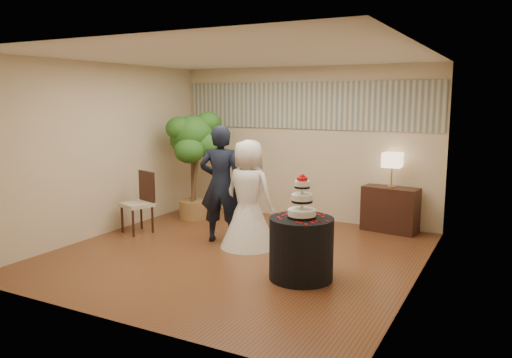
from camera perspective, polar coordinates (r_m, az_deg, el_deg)
The scene contains 15 objects.
floor at distance 7.32m, azimuth -2.17°, elevation -8.53°, with size 5.00×5.00×0.00m, color brown.
ceiling at distance 7.00m, azimuth -2.32°, elevation 13.88°, with size 5.00×5.00×0.00m, color white.
wall_back at distance 9.26m, azimuth 5.51°, elevation 4.03°, with size 5.00×0.06×2.80m, color beige.
wall_front at distance 5.03m, azimuth -16.58°, elevation -0.67°, with size 5.00×0.06×2.80m, color beige.
wall_left at distance 8.54m, azimuth -16.96°, elevation 3.24°, with size 0.06×5.00×2.80m, color beige.
wall_right at distance 6.18m, azimuth 18.30°, elevation 1.02°, with size 0.06×5.00×2.80m, color beige.
mural_border at distance 9.21m, azimuth 5.53°, elevation 8.37°, with size 4.90×0.02×0.85m, color #A0A191.
groom at distance 7.75m, azimuth -4.03°, elevation -0.58°, with size 0.67×0.44×1.83m, color black.
bride at distance 7.46m, azimuth -0.87°, elevation -1.71°, with size 0.86×0.86×1.63m, color white.
cake_table at distance 6.27m, azimuth 5.19°, elevation -7.91°, with size 0.80×0.80×0.78m, color black.
wedding_cake at distance 6.11m, azimuth 5.28°, elevation -1.96°, with size 0.35×0.35×0.55m, color white, non-canonical shape.
console at distance 8.72m, azimuth 15.08°, elevation -3.37°, with size 0.91×0.40×0.76m, color black.
table_lamp at distance 8.60m, azimuth 15.27°, elevation 0.99°, with size 0.30×0.30×0.58m, color #CEB388, non-canonical shape.
ficus_tree at distance 9.28m, azimuth -7.20°, elevation 1.62°, with size 0.97×0.97×2.03m, color #2A611E, non-canonical shape.
side_chair at distance 8.54m, azimuth -13.48°, elevation -2.65°, with size 0.47×0.49×1.02m, color black, non-canonical shape.
Camera 1 is at (3.48, -6.04, 2.23)m, focal length 35.00 mm.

